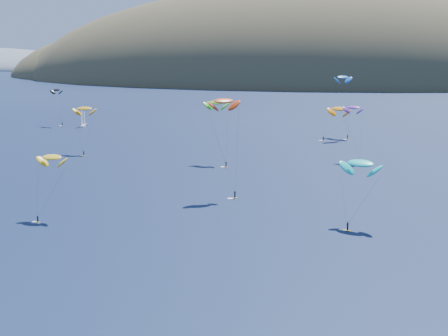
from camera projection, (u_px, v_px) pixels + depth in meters
island at (328, 90)px, 631.03m from camera, size 730.00×300.00×210.00m
sailboat at (83, 125)px, 302.89m from camera, size 8.68×7.44×10.53m
kitesurfer_1 at (84, 109)px, 234.12m from camera, size 8.94×10.29×19.03m
kitesurfer_2 at (52, 157)px, 151.11m from camera, size 8.40×9.04×16.83m
kitesurfer_3 at (216, 103)px, 216.67m from camera, size 10.58×13.70×23.13m
kitesurfer_4 at (343, 77)px, 265.97m from camera, size 9.48×10.05×28.45m
kitesurfer_5 at (361, 163)px, 144.72m from camera, size 10.79×11.10×17.21m
kitesurfer_6 at (353, 107)px, 218.57m from camera, size 8.35×12.23×20.90m
kitesurfer_9 at (224, 101)px, 170.37m from camera, size 9.90×9.93×28.51m
kitesurfer_11 at (339, 109)px, 268.69m from camera, size 13.26×16.38×15.53m
kitesurfer_12 at (57, 90)px, 304.93m from camera, size 8.01×6.17×19.26m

